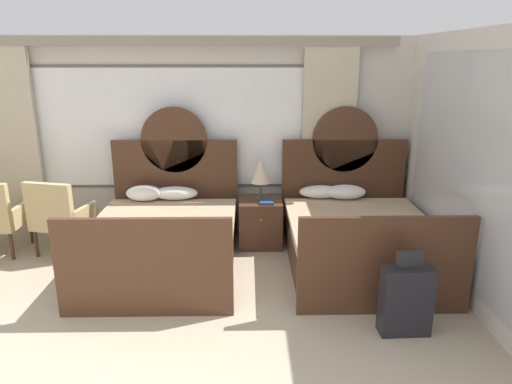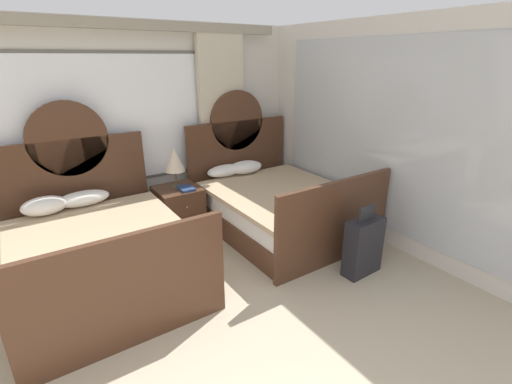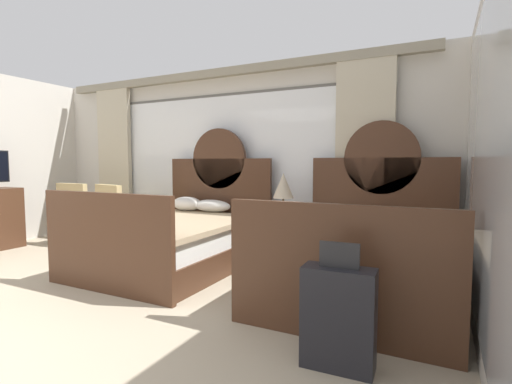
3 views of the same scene
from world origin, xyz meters
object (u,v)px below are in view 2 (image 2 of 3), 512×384
at_px(book_on_nightstand, 186,188).
at_px(bed_near_mirror, 276,204).
at_px(bed_near_window, 100,251).
at_px(suitcase_on_floor, 363,246).
at_px(table_lamp_on_nightstand, 174,160).
at_px(nightstand_between_beds, 179,209).

bearing_deg(book_on_nightstand, bed_near_mirror, -27.24).
bearing_deg(bed_near_window, suitcase_on_floor, -30.92).
bearing_deg(suitcase_on_floor, table_lamp_on_nightstand, 120.31).
distance_m(nightstand_between_beds, book_on_nightstand, 0.35).
bearing_deg(bed_near_window, book_on_nightstand, 24.23).
relative_size(nightstand_between_beds, suitcase_on_floor, 0.77).
height_order(bed_near_window, suitcase_on_floor, bed_near_window).
height_order(nightstand_between_beds, table_lamp_on_nightstand, table_lamp_on_nightstand).
bearing_deg(bed_near_mirror, book_on_nightstand, 152.76).
xyz_separation_m(table_lamp_on_nightstand, suitcase_on_floor, (1.25, -2.14, -0.67)).
relative_size(bed_near_mirror, nightstand_between_beds, 3.50).
bearing_deg(bed_near_window, bed_near_mirror, 0.05).
bearing_deg(suitcase_on_floor, bed_near_mirror, 94.34).
bearing_deg(bed_near_mirror, bed_near_window, -179.95).
relative_size(nightstand_between_beds, table_lamp_on_nightstand, 1.14).
distance_m(nightstand_between_beds, suitcase_on_floor, 2.45).
distance_m(bed_near_window, book_on_nightstand, 1.38).
bearing_deg(bed_near_mirror, table_lamp_on_nightstand, 148.65).
bearing_deg(book_on_nightstand, suitcase_on_floor, -59.41).
xyz_separation_m(bed_near_window, book_on_nightstand, (1.23, 0.55, 0.28)).
distance_m(bed_near_mirror, book_on_nightstand, 1.23).
bearing_deg(table_lamp_on_nightstand, book_on_nightstand, -63.71).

